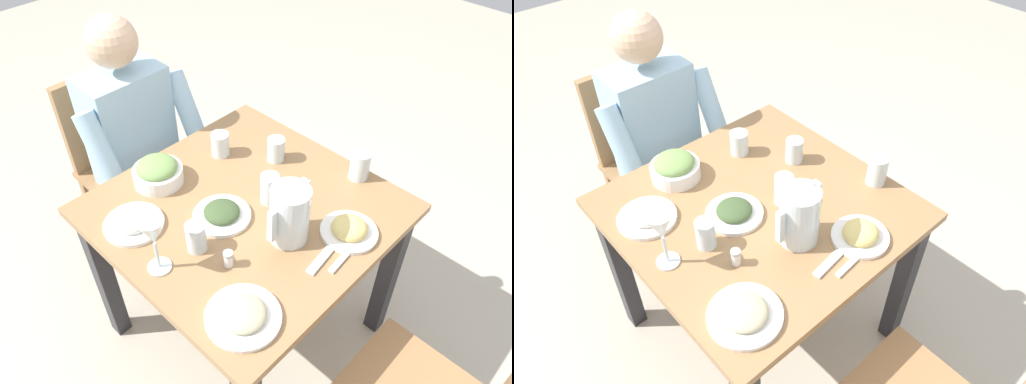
{
  "view_description": "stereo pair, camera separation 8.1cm",
  "coord_description": "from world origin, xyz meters",
  "views": [
    {
      "loc": [
        0.78,
        0.8,
        1.81
      ],
      "look_at": [
        -0.05,
        0.0,
        0.75
      ],
      "focal_mm": 33.73,
      "sensor_mm": 36.0,
      "label": 1
    },
    {
      "loc": [
        0.72,
        0.86,
        1.81
      ],
      "look_at": [
        -0.05,
        0.0,
        0.75
      ],
      "focal_mm": 33.73,
      "sensor_mm": 36.0,
      "label": 2
    }
  ],
  "objects": [
    {
      "name": "plate_beans",
      "position": [
        0.3,
        0.29,
        0.73
      ],
      "size": [
        0.2,
        0.2,
        0.04
      ],
      "color": "white",
      "rests_on": "dining_table"
    },
    {
      "name": "chair_near",
      "position": [
        -0.01,
        -0.79,
        0.48
      ],
      "size": [
        0.4,
        0.4,
        0.85
      ],
      "color": "#997047",
      "rests_on": "ground_plane"
    },
    {
      "name": "water_glass_far_left",
      "position": [
        -0.25,
        -0.1,
        0.75
      ],
      "size": [
        0.06,
        0.06,
        0.09
      ],
      "primitive_type": "cylinder",
      "color": "silver",
      "rests_on": "dining_table"
    },
    {
      "name": "salt_shaker",
      "position": [
        0.2,
        0.14,
        0.74
      ],
      "size": [
        0.03,
        0.03,
        0.05
      ],
      "color": "white",
      "rests_on": "dining_table"
    },
    {
      "name": "water_glass_far_right",
      "position": [
        -0.13,
        -0.26,
        0.75
      ],
      "size": [
        0.07,
        0.07,
        0.09
      ],
      "primitive_type": "cylinder",
      "color": "silver",
      "rests_on": "dining_table"
    },
    {
      "name": "plate_fries",
      "position": [
        -0.14,
        0.31,
        0.73
      ],
      "size": [
        0.18,
        0.18,
        0.06
      ],
      "color": "white",
      "rests_on": "dining_table"
    },
    {
      "name": "salad_bowl",
      "position": [
        0.12,
        -0.3,
        0.75
      ],
      "size": [
        0.17,
        0.17,
        0.09
      ],
      "color": "white",
      "rests_on": "dining_table"
    },
    {
      "name": "water_pitcher",
      "position": [
        0.0,
        0.19,
        0.81
      ],
      "size": [
        0.16,
        0.12,
        0.19
      ],
      "color": "silver",
      "rests_on": "dining_table"
    },
    {
      "name": "fork_near",
      "position": [
        -0.02,
        0.31,
        0.71
      ],
      "size": [
        0.17,
        0.05,
        0.01
      ],
      "primitive_type": "cube",
      "rotation": [
        0.0,
        0.0,
        0.13
      ],
      "color": "silver",
      "rests_on": "dining_table"
    },
    {
      "name": "wine_glass",
      "position": [
        0.35,
        0.0,
        0.85
      ],
      "size": [
        0.08,
        0.08,
        0.2
      ],
      "color": "silver",
      "rests_on": "dining_table"
    },
    {
      "name": "plate_dolmas",
      "position": [
        0.09,
        -0.02,
        0.73
      ],
      "size": [
        0.19,
        0.19,
        0.05
      ],
      "color": "white",
      "rests_on": "dining_table"
    },
    {
      "name": "water_glass_by_pitcher",
      "position": [
        -0.08,
        0.04,
        0.76
      ],
      "size": [
        0.06,
        0.06,
        0.11
      ],
      "primitive_type": "cylinder",
      "color": "silver",
      "rests_on": "dining_table"
    },
    {
      "name": "water_glass_near_right",
      "position": [
        0.22,
        0.02,
        0.76
      ],
      "size": [
        0.06,
        0.06,
        0.1
      ],
      "primitive_type": "cylinder",
      "color": "silver",
      "rests_on": "dining_table"
    },
    {
      "name": "knife_near",
      "position": [
        -0.07,
        0.36,
        0.71
      ],
      "size": [
        0.19,
        0.03,
        0.01
      ],
      "primitive_type": "cube",
      "rotation": [
        0.0,
        0.0,
        0.08
      ],
      "color": "silver",
      "rests_on": "dining_table"
    },
    {
      "name": "water_glass_center",
      "position": [
        -0.38,
        0.18,
        0.76
      ],
      "size": [
        0.07,
        0.07,
        0.11
      ],
      "primitive_type": "cylinder",
      "color": "silver",
      "rests_on": "dining_table"
    },
    {
      "name": "plate_yoghurt",
      "position": [
        0.3,
        -0.19,
        0.73
      ],
      "size": [
        0.19,
        0.19,
        0.06
      ],
      "color": "white",
      "rests_on": "dining_table"
    },
    {
      "name": "diner_near",
      "position": [
        -0.01,
        -0.59,
        0.62
      ],
      "size": [
        0.48,
        0.53,
        1.15
      ],
      "color": "#9EC6E0",
      "rests_on": "ground_plane"
    },
    {
      "name": "dining_table",
      "position": [
        0.0,
        0.0,
        0.59
      ],
      "size": [
        0.86,
        0.86,
        0.71
      ],
      "color": "#997047",
      "rests_on": "ground_plane"
    },
    {
      "name": "ground_plane",
      "position": [
        0.0,
        0.0,
        0.0
      ],
      "size": [
        8.0,
        8.0,
        0.0
      ],
      "primitive_type": "plane",
      "color": "#B7AD99"
    }
  ]
}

